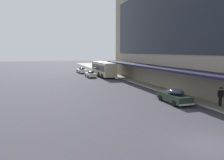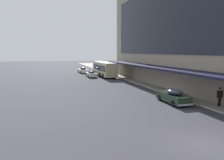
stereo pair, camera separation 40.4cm
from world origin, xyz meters
name	(u,v)px [view 1 (the left image)]	position (x,y,z in m)	size (l,w,h in m)	color
ground	(209,145)	(0.00, 0.00, 0.00)	(240.00, 240.00, 0.00)	#3C3A44
transit_bus_kerbside_front	(103,68)	(3.80, 36.11, 1.82)	(2.74, 11.40, 3.17)	tan
sedan_oncoming_front	(82,70)	(0.57, 45.00, 0.76)	(1.98, 5.07, 1.55)	beige
sedan_trailing_mid	(174,96)	(4.11, 9.74, 0.78)	(1.92, 4.82, 1.60)	#223224
sedan_lead_mid	(91,74)	(0.77, 35.54, 0.72)	(1.78, 4.79, 1.44)	beige
pedestrian_at_kerb	(221,96)	(7.41, 6.79, 1.18)	(0.60, 0.33, 1.86)	black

